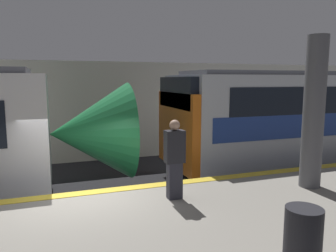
{
  "coord_description": "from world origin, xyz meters",
  "views": [
    {
      "loc": [
        -0.48,
        -6.9,
        3.39
      ],
      "look_at": [
        2.33,
        1.02,
        2.2
      ],
      "focal_mm": 35.0,
      "sensor_mm": 36.0,
      "label": 1
    }
  ],
  "objects": [
    {
      "name": "support_pillar_near",
      "position": [
        4.82,
        -1.34,
        2.68
      ],
      "size": [
        0.45,
        0.45,
        3.28
      ],
      "color": "#56565B",
      "rests_on": "platform"
    },
    {
      "name": "station_rear_barrier",
      "position": [
        0.0,
        6.91,
        2.07
      ],
      "size": [
        50.0,
        0.15,
        4.14
      ],
      "color": "#B2AD9E",
      "rests_on": "ground"
    },
    {
      "name": "trash_bin",
      "position": [
        2.26,
        -3.98,
        1.47
      ],
      "size": [
        0.44,
        0.44,
        0.85
      ],
      "color": "#232328",
      "rests_on": "platform"
    },
    {
      "name": "person_waiting",
      "position": [
        1.73,
        -1.04,
        1.87
      ],
      "size": [
        0.38,
        0.24,
        1.58
      ],
      "color": "#2D2D38",
      "rests_on": "platform"
    },
    {
      "name": "ground_plane",
      "position": [
        0.0,
        0.0,
        0.0
      ],
      "size": [
        120.0,
        120.0,
        0.0
      ],
      "primitive_type": "plane",
      "color": "black"
    }
  ]
}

